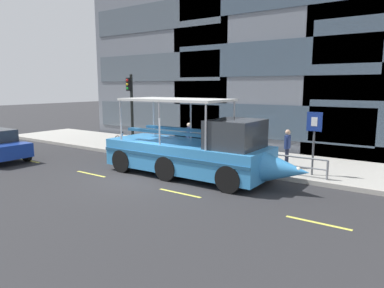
# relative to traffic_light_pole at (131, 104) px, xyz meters

# --- Properties ---
(ground_plane) EXTENTS (120.00, 120.00, 0.00)m
(ground_plane) POSITION_rel_traffic_light_pole_xyz_m (4.52, -4.00, -2.73)
(ground_plane) COLOR #2B2B2D
(sidewalk) EXTENTS (32.00, 4.80, 0.18)m
(sidewalk) POSITION_rel_traffic_light_pole_xyz_m (4.52, 1.60, -2.64)
(sidewalk) COLOR #A8A59E
(sidewalk) RESTS_ON ground_plane
(curb_edge) EXTENTS (32.00, 0.18, 0.18)m
(curb_edge) POSITION_rel_traffic_light_pole_xyz_m (4.52, -0.89, -2.64)
(curb_edge) COLOR #B2ADA3
(curb_edge) RESTS_ON ground_plane
(lane_centreline) EXTENTS (25.80, 0.12, 0.01)m
(lane_centreline) POSITION_rel_traffic_light_pole_xyz_m (4.52, -4.69, -2.73)
(lane_centreline) COLOR #DBD64C
(lane_centreline) RESTS_ON ground_plane
(curb_guardrail) EXTENTS (11.48, 0.09, 0.80)m
(curb_guardrail) POSITION_rel_traffic_light_pole_xyz_m (5.22, -0.55, -2.00)
(curb_guardrail) COLOR gray
(curb_guardrail) RESTS_ON sidewalk
(traffic_light_pole) EXTENTS (0.24, 0.46, 4.22)m
(traffic_light_pole) POSITION_rel_traffic_light_pole_xyz_m (0.00, 0.00, 0.00)
(traffic_light_pole) COLOR black
(traffic_light_pole) RESTS_ON sidewalk
(parking_sign) EXTENTS (0.60, 0.12, 2.56)m
(parking_sign) POSITION_rel_traffic_light_pole_xyz_m (10.20, -0.11, -0.81)
(parking_sign) COLOR #4C4F54
(parking_sign) RESTS_ON sidewalk
(leaned_bicycle) EXTENTS (1.74, 0.46, 0.96)m
(leaned_bicycle) POSITION_rel_traffic_light_pole_xyz_m (-0.59, -0.03, -2.18)
(leaned_bicycle) COLOR black
(leaned_bicycle) RESTS_ON sidewalk
(duck_tour_boat) EXTENTS (8.89, 2.55, 3.24)m
(duck_tour_boat) POSITION_rel_traffic_light_pole_xyz_m (6.16, -2.52, -1.66)
(duck_tour_boat) COLOR #388CD1
(duck_tour_boat) RESTS_ON ground_plane
(pedestrian_near_bow) EXTENTS (0.23, 0.49, 1.68)m
(pedestrian_near_bow) POSITION_rel_traffic_light_pole_xyz_m (8.85, 0.70, -1.54)
(pedestrian_near_bow) COLOR #1E2338
(pedestrian_near_bow) RESTS_ON sidewalk
(pedestrian_mid_left) EXTENTS (0.35, 0.34, 1.60)m
(pedestrian_mid_left) POSITION_rel_traffic_light_pole_xyz_m (6.02, 0.71, -1.59)
(pedestrian_mid_left) COLOR black
(pedestrian_mid_left) RESTS_ON sidewalk
(pedestrian_mid_right) EXTENTS (0.42, 0.34, 1.72)m
(pedestrian_mid_right) POSITION_rel_traffic_light_pole_xyz_m (3.76, 0.35, -1.52)
(pedestrian_mid_right) COLOR #47423D
(pedestrian_mid_right) RESTS_ON sidewalk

